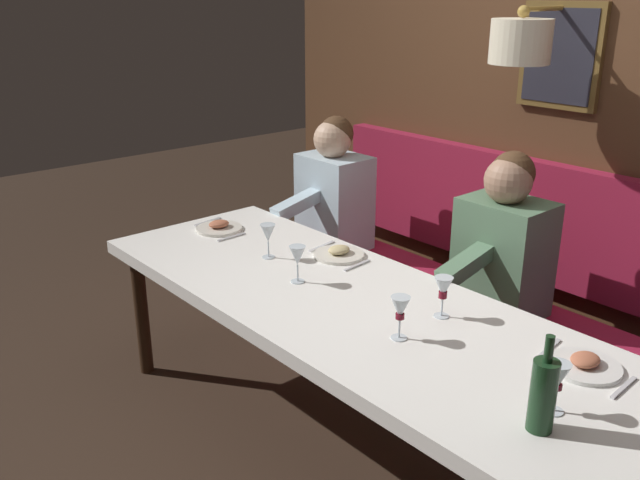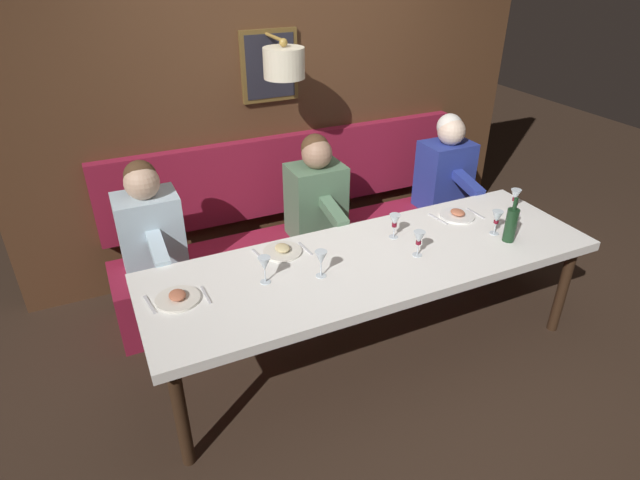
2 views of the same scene
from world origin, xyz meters
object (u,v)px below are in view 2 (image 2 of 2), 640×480
object	(u,v)px
dining_table	(374,266)
wine_glass_4	(321,259)
diner_middle	(149,223)
diner_nearest	(446,166)
wine_glass_1	(264,265)
wine_glass_0	(395,221)
wine_glass_2	(515,196)
wine_glass_3	(497,218)
wine_glass_5	(419,239)
diner_near	(316,191)
wine_bottle	(511,224)

from	to	relation	value
dining_table	wine_glass_4	xyz separation A→B (m)	(-0.04, 0.38, 0.18)
dining_table	diner_middle	world-z (taller)	diner_middle
diner_nearest	wine_glass_1	distance (m)	2.06
wine_glass_0	wine_glass_1	distance (m)	0.94
dining_table	wine_glass_0	distance (m)	0.34
diner_middle	wine_glass_2	bearing A→B (deg)	-107.33
wine_glass_3	wine_glass_5	size ratio (longest dim) A/B	1.00
wine_glass_0	wine_glass_2	distance (m)	0.97
diner_near	dining_table	bearing A→B (deg)	179.08
wine_glass_1	wine_glass_4	bearing A→B (deg)	-103.64
wine_glass_3	wine_bottle	bearing A→B (deg)	-170.19
diner_nearest	diner_middle	distance (m)	2.36
wine_glass_1	wine_bottle	distance (m)	1.59
wine_glass_0	wine_glass_3	world-z (taller)	same
wine_glass_0	wine_glass_3	xyz separation A→B (m)	(-0.24, -0.63, 0.00)
diner_nearest	wine_glass_3	distance (m)	1.01
diner_nearest	diner_middle	xyz separation A→B (m)	(0.00, 2.36, 0.00)
dining_table	wine_glass_0	world-z (taller)	wine_glass_0
dining_table	wine_glass_0	size ratio (longest dim) A/B	17.09
wine_glass_2	wine_bottle	distance (m)	0.46
wine_glass_2	wine_glass_4	distance (m)	1.60
wine_glass_5	wine_glass_3	bearing A→B (deg)	-88.65
wine_glass_3	wine_glass_4	xyz separation A→B (m)	(0.03, 1.24, 0.00)
wine_glass_2	wine_glass_3	world-z (taller)	same
diner_nearest	wine_bottle	xyz separation A→B (m)	(-1.06, 0.30, 0.04)
wine_glass_0	wine_glass_1	bearing A→B (deg)	98.32
wine_glass_3	wine_glass_5	distance (m)	0.61
diner_middle	wine_glass_4	xyz separation A→B (m)	(-0.93, -0.80, 0.04)
diner_middle	wine_bottle	bearing A→B (deg)	-117.23
wine_glass_5	diner_middle	bearing A→B (deg)	55.95
wine_glass_3	diner_nearest	bearing A→B (deg)	-18.45
diner_nearest	wine_glass_1	size ratio (longest dim) A/B	4.82
wine_glass_1	diner_near	bearing A→B (deg)	-39.70
diner_middle	wine_glass_4	world-z (taller)	diner_middle
diner_near	wine_glass_0	world-z (taller)	diner_near
wine_glass_0	wine_glass_5	size ratio (longest dim) A/B	1.00
diner_middle	wine_glass_1	xyz separation A→B (m)	(-0.85, -0.49, 0.04)
diner_nearest	diner_middle	size ratio (longest dim) A/B	1.00
dining_table	wine_glass_3	distance (m)	0.88
wine_glass_0	wine_glass_4	distance (m)	0.65
diner_near	diner_middle	world-z (taller)	same
diner_middle	wine_glass_3	world-z (taller)	diner_middle
diner_middle	wine_glass_0	size ratio (longest dim) A/B	4.82
wine_glass_4	wine_glass_5	bearing A→B (deg)	-93.75
wine_glass_1	wine_glass_3	bearing A→B (deg)	-93.77
diner_near	wine_glass_3	world-z (taller)	diner_near
wine_glass_0	wine_glass_5	bearing A→B (deg)	-177.14
diner_nearest	wine_glass_5	distance (m)	1.34
diner_near	wine_glass_3	size ratio (longest dim) A/B	4.82
diner_nearest	wine_glass_5	bearing A→B (deg)	136.12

